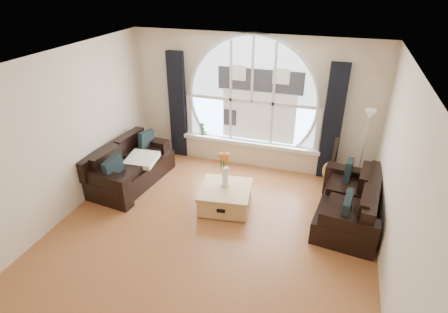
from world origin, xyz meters
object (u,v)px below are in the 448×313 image
coffee_chest (225,197)px  vase_flowers (225,166)px  sofa_left (130,164)px  guitar (333,161)px  potted_plant (202,129)px  sofa_right (349,200)px  floor_lamp (363,151)px

coffee_chest → vase_flowers: 0.57m
sofa_left → guitar: 3.88m
vase_flowers → guitar: 2.14m
coffee_chest → potted_plant: potted_plant is taller
sofa_right → sofa_left: bearing=-172.5°
sofa_left → potted_plant: size_ratio=6.62×
coffee_chest → floor_lamp: 2.64m
floor_lamp → potted_plant: (-3.26, 0.32, -0.12)m
sofa_right → potted_plant: size_ratio=6.35×
guitar → potted_plant: 2.81m
sofa_left → coffee_chest: bearing=0.1°
sofa_right → floor_lamp: (0.16, 1.08, 0.40)m
coffee_chest → vase_flowers: (-0.03, 0.10, 0.56)m
sofa_left → floor_lamp: (4.20, 1.11, 0.40)m
sofa_right → floor_lamp: bearing=88.5°
sofa_left → guitar: guitar is taller
vase_flowers → potted_plant: 1.87m
sofa_left → potted_plant: bearing=63.4°
sofa_right → coffee_chest: 2.06m
coffee_chest → potted_plant: bearing=114.9°
vase_flowers → floor_lamp: size_ratio=0.44×
guitar → sofa_right: bearing=-60.8°
sofa_left → coffee_chest: 2.03m
sofa_left → potted_plant: potted_plant is taller
floor_lamp → coffee_chest: bearing=-148.6°
sofa_left → floor_lamp: floor_lamp is taller
sofa_right → guitar: size_ratio=1.61×
vase_flowers → guitar: bearing=34.5°
sofa_left → floor_lamp: bearing=21.5°
vase_flowers → sofa_right: bearing=4.5°
guitar → sofa_left: bearing=-151.6°
guitar → vase_flowers: bearing=-133.1°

